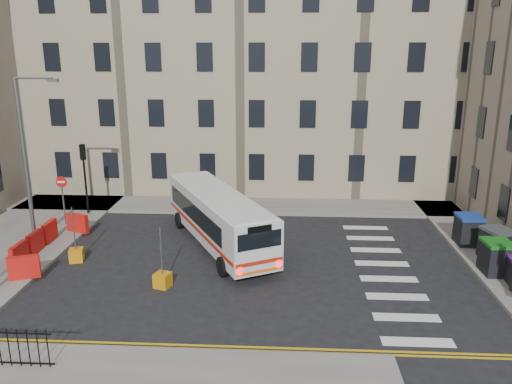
# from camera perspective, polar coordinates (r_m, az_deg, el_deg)

# --- Properties ---
(ground) EXTENTS (120.00, 120.00, 0.00)m
(ground) POSITION_cam_1_polar(r_m,az_deg,el_deg) (22.87, 4.37, -8.34)
(ground) COLOR black
(ground) RESTS_ON ground
(pavement_north) EXTENTS (36.00, 3.20, 0.15)m
(pavement_north) POSITION_cam_1_polar(r_m,az_deg,el_deg) (31.37, -6.94, -1.51)
(pavement_north) COLOR slate
(pavement_north) RESTS_ON ground
(pavement_east) EXTENTS (2.40, 26.00, 0.15)m
(pavement_east) POSITION_cam_1_polar(r_m,az_deg,el_deg) (28.22, 22.87, -4.67)
(pavement_east) COLOR slate
(pavement_east) RESTS_ON ground
(pavement_west) EXTENTS (6.00, 22.00, 0.15)m
(pavement_west) POSITION_cam_1_polar(r_m,az_deg,el_deg) (27.29, -26.70, -5.82)
(pavement_west) COLOR slate
(pavement_west) RESTS_ON ground
(terrace_north) EXTENTS (38.30, 10.80, 17.20)m
(terrace_north) POSITION_cam_1_polar(r_m,az_deg,el_deg) (36.95, -7.08, 14.55)
(terrace_north) COLOR gray
(terrace_north) RESTS_ON ground
(traffic_light_nw) EXTENTS (0.28, 0.22, 4.10)m
(traffic_light_nw) POSITION_cam_1_polar(r_m,az_deg,el_deg) (30.36, -19.05, 2.61)
(traffic_light_nw) COLOR black
(traffic_light_nw) RESTS_ON pavement_west
(streetlamp) EXTENTS (0.50, 0.22, 8.14)m
(streetlamp) POSITION_cam_1_polar(r_m,az_deg,el_deg) (26.51, -24.91, 3.44)
(streetlamp) COLOR #595B5E
(streetlamp) RESTS_ON pavement_west
(no_entry_north) EXTENTS (0.60, 0.08, 3.00)m
(no_entry_north) POSITION_cam_1_polar(r_m,az_deg,el_deg) (28.97, -21.27, 0.17)
(no_entry_north) COLOR #595B5E
(no_entry_north) RESTS_ON pavement_west
(roadworks_barriers) EXTENTS (1.66, 6.26, 1.00)m
(roadworks_barriers) POSITION_cam_1_polar(r_m,az_deg,el_deg) (25.68, -23.20, -5.32)
(roadworks_barriers) COLOR red
(roadworks_barriers) RESTS_ON pavement_west
(bus) EXTENTS (6.43, 9.62, 2.64)m
(bus) POSITION_cam_1_polar(r_m,az_deg,el_deg) (24.60, -4.33, -2.76)
(bus) COLOR silver
(bus) RESTS_ON ground
(wheelie_bin_c) EXTENTS (1.17, 1.33, 1.44)m
(wheelie_bin_c) POSITION_cam_1_polar(r_m,az_deg,el_deg) (23.76, 25.76, -6.72)
(wheelie_bin_c) COLOR black
(wheelie_bin_c) RESTS_ON pavement_east
(wheelie_bin_d) EXTENTS (1.48, 1.59, 1.45)m
(wheelie_bin_d) POSITION_cam_1_polar(r_m,az_deg,el_deg) (25.36, 25.81, -5.34)
(wheelie_bin_d) COLOR black
(wheelie_bin_d) RESTS_ON pavement_east
(wheelie_bin_e) EXTENTS (1.15, 1.32, 1.45)m
(wheelie_bin_e) POSITION_cam_1_polar(r_m,az_deg,el_deg) (26.73, 23.10, -3.96)
(wheelie_bin_e) COLOR black
(wheelie_bin_e) RESTS_ON pavement_east
(bollard_yellow) EXTENTS (0.73, 0.73, 0.60)m
(bollard_yellow) POSITION_cam_1_polar(r_m,az_deg,el_deg) (24.54, -19.83, -6.80)
(bollard_yellow) COLOR orange
(bollard_yellow) RESTS_ON ground
(bollard_chevron) EXTENTS (0.75, 0.75, 0.60)m
(bollard_chevron) POSITION_cam_1_polar(r_m,az_deg,el_deg) (21.09, -10.62, -9.85)
(bollard_chevron) COLOR #C4780B
(bollard_chevron) RESTS_ON ground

